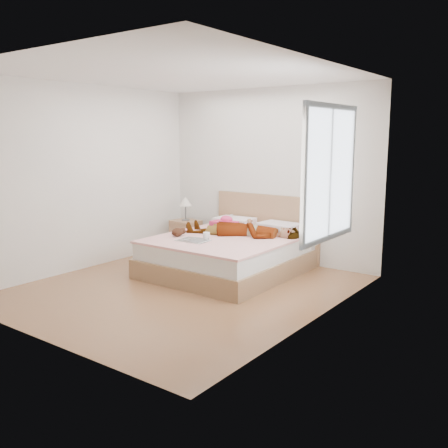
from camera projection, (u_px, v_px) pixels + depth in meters
name	position (u px, v px, depth m)	size (l,w,h in m)	color
ground	(184.00, 288.00, 6.24)	(4.00, 4.00, 0.00)	#572E1B
woman	(243.00, 227.00, 7.03)	(0.61, 1.63, 0.22)	white
hair	(229.00, 223.00, 7.73)	(0.41, 0.50, 0.07)	black
phone	(231.00, 216.00, 7.63)	(0.04, 0.09, 0.01)	silver
room_shell	(330.00, 173.00, 5.18)	(4.00, 4.00, 4.00)	white
bed	(232.00, 252.00, 7.01)	(1.80, 2.08, 1.00)	brown
towel	(225.00, 224.00, 7.46)	(0.37, 0.32, 0.20)	#DB3B65
magazine	(193.00, 240.00, 6.62)	(0.44, 0.30, 0.02)	white
coffee_mug	(207.00, 236.00, 6.66)	(0.14, 0.12, 0.10)	white
plush_toy	(178.00, 232.00, 6.91)	(0.19, 0.24, 0.12)	black
nightstand	(186.00, 233.00, 8.24)	(0.46, 0.42, 0.91)	#926443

